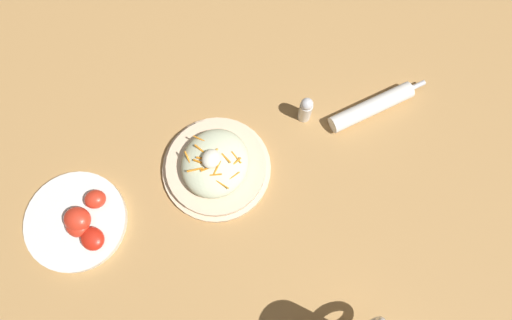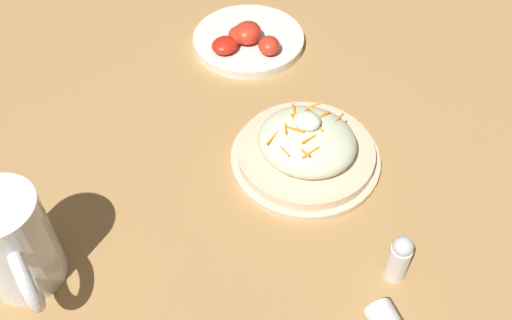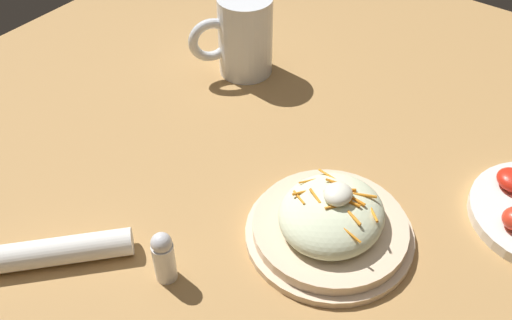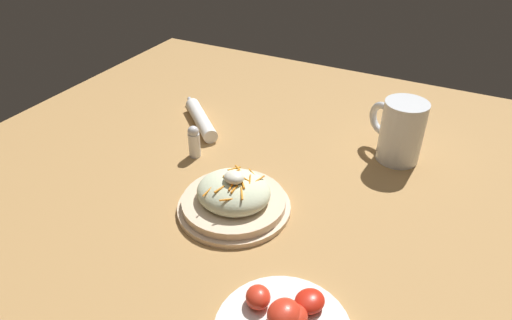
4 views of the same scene
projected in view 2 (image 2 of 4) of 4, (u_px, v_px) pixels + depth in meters
ground_plane at (281, 183)px, 0.82m from camera, size 1.43×1.43×0.00m
salad_plate at (306, 148)px, 0.82m from camera, size 0.22×0.22×0.09m
beer_mug at (16, 247)px, 0.68m from camera, size 0.13×0.11×0.14m
tomato_plate at (248, 40)px, 1.01m from camera, size 0.19×0.19×0.05m
salt_shaker at (399, 258)px, 0.69m from camera, size 0.03×0.03×0.08m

